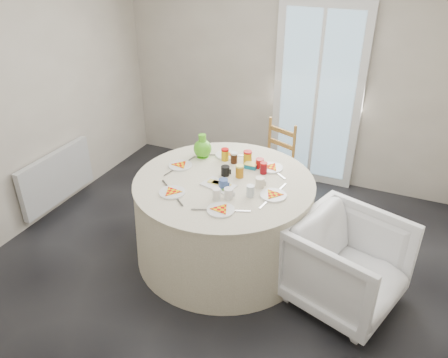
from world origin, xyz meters
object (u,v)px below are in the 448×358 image
at_px(table, 224,219).
at_px(wooden_chair, 271,161).
at_px(radiator, 57,177).
at_px(green_pitcher, 203,149).
at_px(armchair, 347,263).

xyz_separation_m(table, wooden_chair, (0.07, 1.11, 0.09)).
xyz_separation_m(radiator, table, (1.96, 0.01, -0.01)).
height_order(table, wooden_chair, wooden_chair).
bearing_deg(green_pitcher, armchair, -22.92).
bearing_deg(wooden_chair, armchair, -28.08).
relative_size(table, wooden_chair, 1.81).
bearing_deg(wooden_chair, table, -71.68).
bearing_deg(table, armchair, -8.73).
bearing_deg(radiator, green_pitcher, 12.29).
relative_size(table, green_pitcher, 7.25).
height_order(table, green_pitcher, green_pitcher).
distance_m(wooden_chair, green_pitcher, 0.98).
relative_size(radiator, green_pitcher, 4.44).
xyz_separation_m(table, green_pitcher, (-0.37, 0.34, 0.49)).
height_order(armchair, green_pitcher, green_pitcher).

